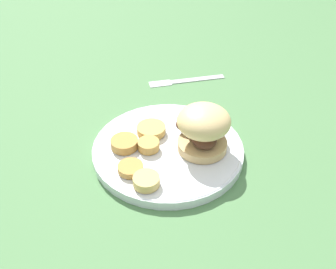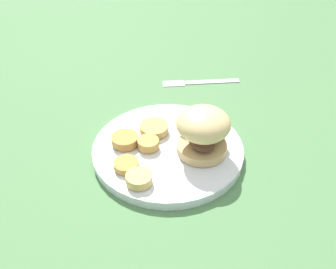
{
  "view_description": "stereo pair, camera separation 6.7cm",
  "coord_description": "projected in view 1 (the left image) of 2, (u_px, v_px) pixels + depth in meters",
  "views": [
    {
      "loc": [
        0.41,
        -0.33,
        0.46
      ],
      "look_at": [
        0.0,
        0.0,
        0.04
      ],
      "focal_mm": 42.0,
      "sensor_mm": 36.0,
      "label": 1
    },
    {
      "loc": [
        0.45,
        -0.27,
        0.46
      ],
      "look_at": [
        0.0,
        0.0,
        0.04
      ],
      "focal_mm": 42.0,
      "sensor_mm": 36.0,
      "label": 2
    }
  ],
  "objects": [
    {
      "name": "potato_round_3",
      "position": [
        131.0,
        168.0,
        0.63
      ],
      "size": [
        0.04,
        0.04,
        0.01
      ],
      "primitive_type": "cylinder",
      "color": "#BC8942",
      "rests_on": "dinner_plate"
    },
    {
      "name": "potato_round_1",
      "position": [
        146.0,
        181.0,
        0.61
      ],
      "size": [
        0.04,
        0.04,
        0.01
      ],
      "primitive_type": "cylinder",
      "color": "#DBB766",
      "rests_on": "dinner_plate"
    },
    {
      "name": "dinner_plate",
      "position": [
        168.0,
        149.0,
        0.69
      ],
      "size": [
        0.26,
        0.26,
        0.02
      ],
      "color": "white",
      "rests_on": "ground_plane"
    },
    {
      "name": "potato_round_4",
      "position": [
        149.0,
        145.0,
        0.67
      ],
      "size": [
        0.04,
        0.04,
        0.02
      ],
      "primitive_type": "cylinder",
      "color": "tan",
      "rests_on": "dinner_plate"
    },
    {
      "name": "fork",
      "position": [
        186.0,
        80.0,
        0.89
      ],
      "size": [
        0.09,
        0.16,
        0.0
      ],
      "color": "silver",
      "rests_on": "ground_plane"
    },
    {
      "name": "sandwich",
      "position": [
        203.0,
        127.0,
        0.65
      ],
      "size": [
        0.11,
        0.1,
        0.08
      ],
      "color": "tan",
      "rests_on": "dinner_plate"
    },
    {
      "name": "potato_round_2",
      "position": [
        151.0,
        130.0,
        0.71
      ],
      "size": [
        0.05,
        0.05,
        0.01
      ],
      "primitive_type": "cylinder",
      "color": "tan",
      "rests_on": "dinner_plate"
    },
    {
      "name": "ground_plane",
      "position": [
        168.0,
        154.0,
        0.69
      ],
      "size": [
        4.0,
        4.0,
        0.0
      ],
      "primitive_type": "plane",
      "color": "#4C7A47"
    },
    {
      "name": "potato_round_0",
      "position": [
        124.0,
        143.0,
        0.68
      ],
      "size": [
        0.05,
        0.05,
        0.02
      ],
      "primitive_type": "cylinder",
      "color": "#BC8942",
      "rests_on": "dinner_plate"
    }
  ]
}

